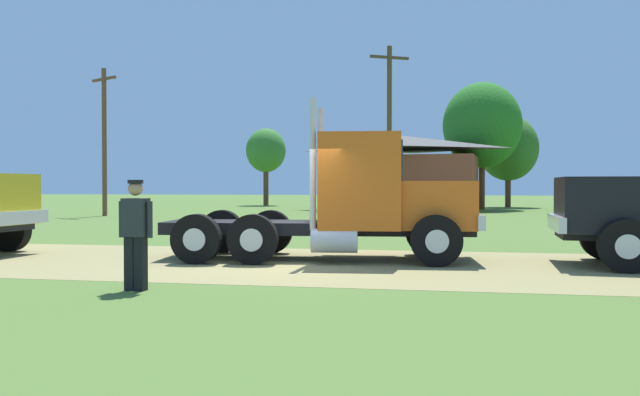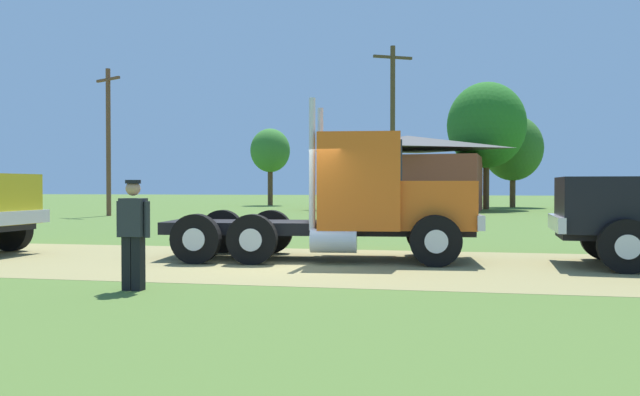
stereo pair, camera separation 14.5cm
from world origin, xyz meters
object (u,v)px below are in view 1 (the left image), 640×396
utility_pole_near (104,138)px  utility_pole_far (389,127)px  truck_foreground_white (361,201)px  shed_building (403,175)px  visitor_standing_near (136,230)px

utility_pole_near → utility_pole_far: (15.90, 1.01, 0.42)m
utility_pole_far → truck_foreground_white: bearing=-87.7°
truck_foreground_white → shed_building: 29.42m
truck_foreground_white → utility_pole_far: 19.90m
visitor_standing_near → utility_pole_near: utility_pole_near is taller
shed_building → utility_pole_near: 19.52m
truck_foreground_white → utility_pole_far: bearing=92.3°
truck_foreground_white → utility_pole_near: bearing=131.9°
utility_pole_near → utility_pole_far: size_ratio=0.91×
shed_building → utility_pole_far: size_ratio=1.19×
visitor_standing_near → shed_building: (2.54, 34.37, 1.48)m
shed_building → utility_pole_far: (-0.22, -9.82, 2.36)m
truck_foreground_white → visitor_standing_near: (-3.10, -4.98, -0.36)m
visitor_standing_near → utility_pole_far: bearing=84.6°
truck_foreground_white → utility_pole_near: 25.14m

